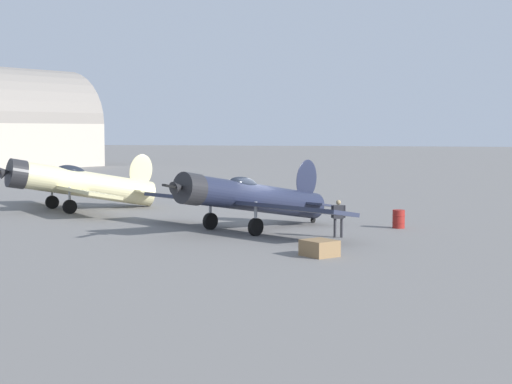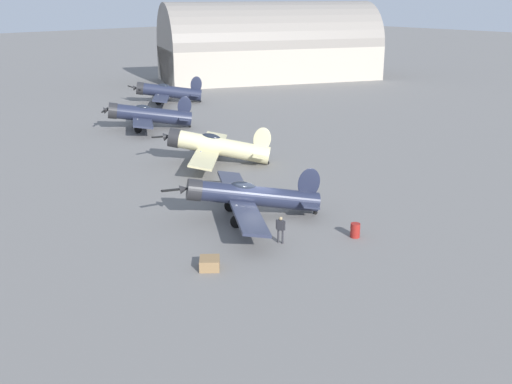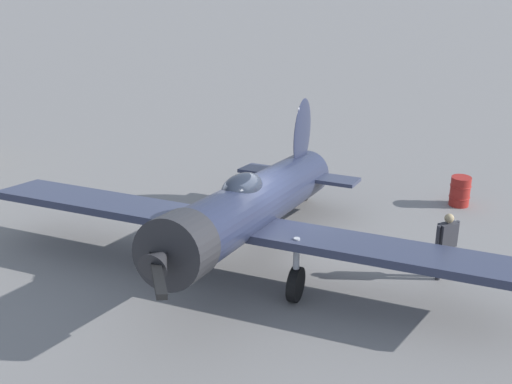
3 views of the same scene
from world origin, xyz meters
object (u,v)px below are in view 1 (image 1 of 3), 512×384
equipment_crate (319,248)px  airplane_mid_apron (77,184)px  airplane_foreground (249,198)px  fuel_drum (399,219)px  ground_crew_mechanic (338,215)px

equipment_crate → airplane_mid_apron: bearing=50.2°
airplane_foreground → fuel_drum: (2.58, -6.84, -1.12)m
ground_crew_mechanic → fuel_drum: bearing=134.0°
ground_crew_mechanic → equipment_crate: (-5.34, 0.03, -0.70)m
airplane_mid_apron → fuel_drum: bearing=122.5°
equipment_crate → airplane_foreground: bearing=33.0°
airplane_mid_apron → equipment_crate: 21.48m
airplane_foreground → equipment_crate: airplane_foreground is taller
airplane_foreground → ground_crew_mechanic: size_ratio=6.99×
airplane_mid_apron → fuel_drum: airplane_mid_apron is taller
airplane_mid_apron → ground_crew_mechanic: 18.52m
airplane_foreground → airplane_mid_apron: airplane_mid_apron is taller
ground_crew_mechanic → airplane_foreground: bearing=-122.7°
airplane_foreground → equipment_crate: 8.16m
airplane_mid_apron → ground_crew_mechanic: bearing=108.6°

